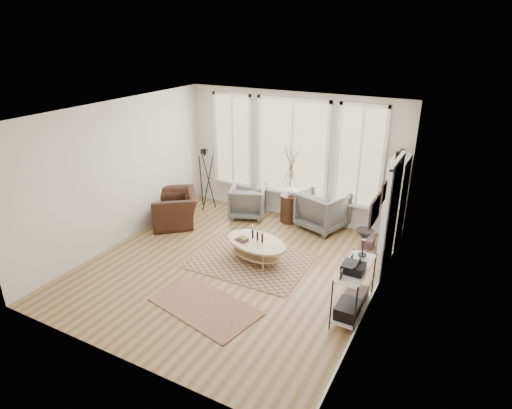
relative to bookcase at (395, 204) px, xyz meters
The scene contains 17 objects.
room 3.30m from the bookcase, 137.70° to the right, with size 5.50×5.54×2.90m.
bay_window 2.57m from the bookcase, 168.63° to the left, with size 4.14×0.12×2.24m.
door 1.10m from the bookcase, 82.91° to the right, with size 0.09×1.06×2.22m.
bookcase is the anchor object (origin of this frame).
low_shelf 2.56m from the bookcase, 91.28° to the right, with size 0.38×1.08×1.30m.
wall_art 2.66m from the bookcase, 86.75° to the right, with size 0.04×0.88×0.44m.
rug_main 3.06m from the bookcase, 140.45° to the right, with size 2.20×1.65×0.01m, color brown.
rug_runner 4.21m from the bookcase, 122.22° to the right, with size 1.74×0.97×0.01m, color brown.
coffee_table 2.87m from the bookcase, 140.82° to the right, with size 1.45×1.11×0.59m.
armchair_left 3.36m from the bookcase, behind, with size 0.79×0.82×0.74m, color #5E5F5A.
armchair_right 1.63m from the bookcase, behind, with size 0.91×0.94×0.85m, color #5E5F5A.
side_table 2.32m from the bookcase, behind, with size 0.43×0.43×1.82m.
vase 2.29m from the bookcase, behind, with size 0.23×0.23×0.24m, color silver.
accent_chair 4.76m from the bookcase, 165.95° to the right, with size 0.99×1.14×0.74m, color #341A10.
tripod_camera 4.46m from the bookcase, behind, with size 0.53×0.53×1.51m.
book_stack_near 0.97m from the bookcase, 150.41° to the right, with size 0.22×0.29×0.18m, color brown.
book_stack_far 1.22m from the bookcase, 117.01° to the right, with size 0.19×0.24×0.15m, color brown.
Camera 1 is at (3.66, -5.92, 4.19)m, focal length 30.00 mm.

